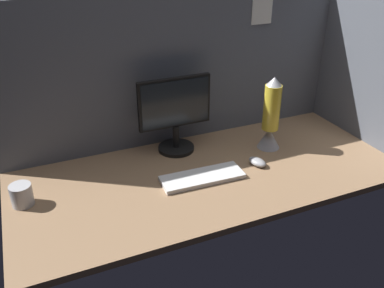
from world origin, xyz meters
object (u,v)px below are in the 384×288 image
object	(u,v)px
monitor	(175,112)
lava_lamp	(271,119)
mug_steel	(22,195)
keyboard	(202,177)
mouse	(257,162)

from	to	relation	value
monitor	lava_lamp	bearing A→B (deg)	-20.74
monitor	mug_steel	size ratio (longest dim) A/B	4.10
keyboard	monitor	bearing A→B (deg)	93.34
mug_steel	monitor	bearing A→B (deg)	14.47
keyboard	lava_lamp	world-z (taller)	lava_lamp
keyboard	mug_steel	bearing A→B (deg)	173.30
monitor	mug_steel	xyz separation A→B (cm)	(-73.54, -18.98, -15.62)
monitor	mouse	size ratio (longest dim) A/B	3.89
mouse	lava_lamp	bearing A→B (deg)	28.20
keyboard	mouse	bearing A→B (deg)	3.78
monitor	lava_lamp	size ratio (longest dim) A/B	1.01
keyboard	lava_lamp	bearing A→B (deg)	20.27
lava_lamp	mouse	bearing A→B (deg)	-137.52
mouse	mug_steel	bearing A→B (deg)	159.63
mouse	mug_steel	distance (cm)	103.51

